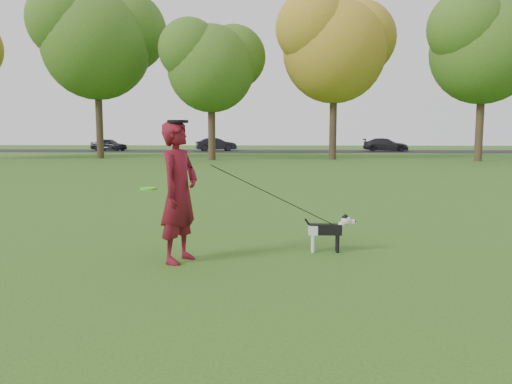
{
  "coord_description": "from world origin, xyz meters",
  "views": [
    {
      "loc": [
        0.41,
        -7.2,
        1.87
      ],
      "look_at": [
        0.06,
        0.31,
        0.95
      ],
      "focal_mm": 35.0,
      "sensor_mm": 36.0,
      "label": 1
    }
  ],
  "objects_px": {
    "car_left": "(109,145)",
    "car_mid": "(216,144)",
    "dog": "(329,229)",
    "car_right": "(385,145)",
    "man": "(179,192)"
  },
  "relations": [
    {
      "from": "dog",
      "to": "car_left",
      "type": "bearing_deg",
      "value": 113.34
    },
    {
      "from": "dog",
      "to": "car_mid",
      "type": "xyz_separation_m",
      "value": [
        -6.75,
        39.56,
        0.28
      ]
    },
    {
      "from": "dog",
      "to": "man",
      "type": "bearing_deg",
      "value": -162.98
    },
    {
      "from": "car_left",
      "to": "car_right",
      "type": "bearing_deg",
      "value": -77.69
    },
    {
      "from": "man",
      "to": "dog",
      "type": "height_order",
      "value": "man"
    },
    {
      "from": "car_left",
      "to": "car_mid",
      "type": "height_order",
      "value": "car_mid"
    },
    {
      "from": "car_right",
      "to": "car_left",
      "type": "bearing_deg",
      "value": 97.7
    },
    {
      "from": "man",
      "to": "car_right",
      "type": "bearing_deg",
      "value": 5.25
    },
    {
      "from": "car_mid",
      "to": "dog",
      "type": "bearing_deg",
      "value": 173.28
    },
    {
      "from": "dog",
      "to": "car_right",
      "type": "relative_size",
      "value": 0.19
    },
    {
      "from": "man",
      "to": "car_mid",
      "type": "distance_m",
      "value": 40.49
    },
    {
      "from": "man",
      "to": "dog",
      "type": "relative_size",
      "value": 2.53
    },
    {
      "from": "car_left",
      "to": "car_mid",
      "type": "bearing_deg",
      "value": -77.69
    },
    {
      "from": "car_mid",
      "to": "car_right",
      "type": "xyz_separation_m",
      "value": [
        15.9,
        0.0,
        -0.02
      ]
    },
    {
      "from": "dog",
      "to": "car_left",
      "type": "xyz_separation_m",
      "value": [
        -17.07,
        39.56,
        0.24
      ]
    }
  ]
}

